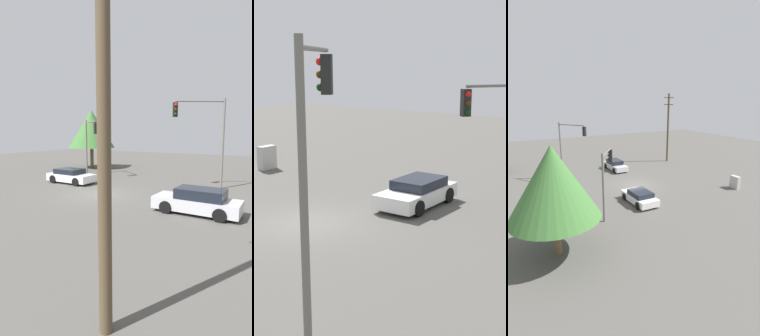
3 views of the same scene
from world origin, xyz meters
TOP-DOWN VIEW (x-y plane):
  - ground_plane at (0.00, 0.00)m, footprint 80.00×80.00m
  - sedan_white at (4.69, -2.23)m, footprint 4.16×2.00m
  - sedan_silver at (-7.14, 0.79)m, footprint 4.47×1.86m
  - traffic_signal_main at (5.48, -5.85)m, footprint 2.99×2.16m
  - traffic_signal_cross at (-5.62, -5.74)m, footprint 3.39×2.37m
  - utility_pole_tall at (-7.94, 10.08)m, footprint 2.20×0.28m
  - tree_left at (9.43, -10.93)m, footprint 5.59×5.59m

SIDE VIEW (x-z plane):
  - ground_plane at x=0.00m, z-range 0.00..0.00m
  - sedan_white at x=4.69m, z-range 0.00..1.21m
  - sedan_silver at x=-7.14m, z-range -0.03..1.34m
  - traffic_signal_main at x=5.48m, z-range 1.03..6.62m
  - traffic_signal_cross at x=-5.62m, z-range 1.24..8.08m
  - tree_left at x=9.43m, z-range 1.25..8.28m
  - utility_pole_tall at x=-7.94m, z-range 0.29..10.51m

